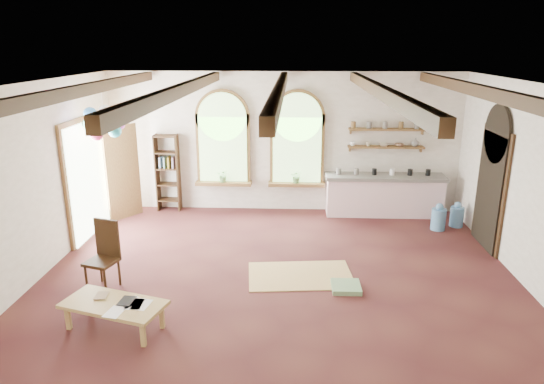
# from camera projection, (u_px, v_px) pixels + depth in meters

# --- Properties ---
(floor) EXTENTS (8.00, 8.00, 0.00)m
(floor) POSITION_uv_depth(u_px,v_px,m) (279.00, 275.00, 8.24)
(floor) COLOR #542722
(floor) RESTS_ON ground
(ceiling_beams) EXTENTS (6.20, 6.80, 0.18)m
(ceiling_beams) POSITION_uv_depth(u_px,v_px,m) (280.00, 90.00, 7.33)
(ceiling_beams) COLOR #331F10
(ceiling_beams) RESTS_ON ceiling
(window_left) EXTENTS (1.30, 0.28, 2.20)m
(window_left) POSITION_uv_depth(u_px,v_px,m) (223.00, 142.00, 11.10)
(window_left) COLOR brown
(window_left) RESTS_ON floor
(window_right) EXTENTS (1.30, 0.28, 2.20)m
(window_right) POSITION_uv_depth(u_px,v_px,m) (297.00, 142.00, 11.02)
(window_right) COLOR brown
(window_right) RESTS_ON floor
(left_doorway) EXTENTS (0.10, 1.90, 2.50)m
(left_doorway) POSITION_uv_depth(u_px,v_px,m) (87.00, 179.00, 9.80)
(left_doorway) COLOR brown
(left_doorway) RESTS_ON floor
(right_doorway) EXTENTS (0.10, 1.30, 2.40)m
(right_doorway) POSITION_uv_depth(u_px,v_px,m) (490.00, 191.00, 9.17)
(right_doorway) COLOR black
(right_doorway) RESTS_ON floor
(kitchen_counter) EXTENTS (2.68, 0.62, 0.94)m
(kitchen_counter) POSITION_uv_depth(u_px,v_px,m) (384.00, 195.00, 11.05)
(kitchen_counter) COLOR #FDD7D8
(kitchen_counter) RESTS_ON floor
(wall_shelf_lower) EXTENTS (1.70, 0.24, 0.04)m
(wall_shelf_lower) POSITION_uv_depth(u_px,v_px,m) (386.00, 147.00, 10.91)
(wall_shelf_lower) COLOR brown
(wall_shelf_lower) RESTS_ON wall_back
(wall_shelf_upper) EXTENTS (1.70, 0.24, 0.04)m
(wall_shelf_upper) POSITION_uv_depth(u_px,v_px,m) (387.00, 129.00, 10.80)
(wall_shelf_upper) COLOR brown
(wall_shelf_upper) RESTS_ON wall_back
(wall_clock) EXTENTS (0.32, 0.04, 0.32)m
(wall_clock) POSITION_uv_depth(u_px,v_px,m) (443.00, 131.00, 10.82)
(wall_clock) COLOR black
(wall_clock) RESTS_ON wall_back
(bookshelf) EXTENTS (0.53, 0.32, 1.80)m
(bookshelf) POSITION_uv_depth(u_px,v_px,m) (168.00, 173.00, 11.27)
(bookshelf) COLOR #331F10
(bookshelf) RESTS_ON floor
(coffee_table) EXTENTS (1.52, 1.01, 0.40)m
(coffee_table) POSITION_uv_depth(u_px,v_px,m) (114.00, 306.00, 6.61)
(coffee_table) COLOR tan
(coffee_table) RESTS_ON floor
(side_chair) EXTENTS (0.55, 0.55, 1.11)m
(side_chair) POSITION_uv_depth(u_px,v_px,m) (103.00, 269.00, 7.75)
(side_chair) COLOR #331F10
(side_chair) RESTS_ON floor
(floor_mat) EXTENTS (1.84, 1.24, 0.02)m
(floor_mat) POSITION_uv_depth(u_px,v_px,m) (300.00, 275.00, 8.23)
(floor_mat) COLOR tan
(floor_mat) RESTS_ON floor
(floor_cushion) EXTENTS (0.46, 0.46, 0.08)m
(floor_cushion) POSITION_uv_depth(u_px,v_px,m) (346.00, 287.00, 7.77)
(floor_cushion) COLOR gray
(floor_cushion) RESTS_ON floor
(water_jug_a) EXTENTS (0.29, 0.29, 0.55)m
(water_jug_a) POSITION_uv_depth(u_px,v_px,m) (457.00, 216.00, 10.40)
(water_jug_a) COLOR #5A90C1
(water_jug_a) RESTS_ON floor
(water_jug_b) EXTENTS (0.30, 0.30, 0.58)m
(water_jug_b) POSITION_uv_depth(u_px,v_px,m) (438.00, 218.00, 10.22)
(water_jug_b) COLOR #5A90C1
(water_jug_b) RESTS_ON floor
(balloon_cluster) EXTENTS (0.83, 0.93, 1.15)m
(balloon_cluster) POSITION_uv_depth(u_px,v_px,m) (104.00, 123.00, 9.25)
(balloon_cluster) COLOR white
(balloon_cluster) RESTS_ON floor
(table_book) EXTENTS (0.19, 0.26, 0.02)m
(table_book) POSITION_uv_depth(u_px,v_px,m) (95.00, 296.00, 6.75)
(table_book) COLOR olive
(table_book) RESTS_ON coffee_table
(tablet) EXTENTS (0.21, 0.28, 0.01)m
(tablet) POSITION_uv_depth(u_px,v_px,m) (127.00, 301.00, 6.63)
(tablet) COLOR black
(tablet) RESTS_ON coffee_table
(potted_plant_left) EXTENTS (0.27, 0.23, 0.30)m
(potted_plant_left) POSITION_uv_depth(u_px,v_px,m) (223.00, 176.00, 11.22)
(potted_plant_left) COLOR #598C4C
(potted_plant_left) RESTS_ON window_left
(potted_plant_right) EXTENTS (0.27, 0.23, 0.30)m
(potted_plant_right) POSITION_uv_depth(u_px,v_px,m) (297.00, 177.00, 11.15)
(potted_plant_right) COLOR #598C4C
(potted_plant_right) RESTS_ON window_right
(shelf_cup_a) EXTENTS (0.12, 0.10, 0.10)m
(shelf_cup_a) POSITION_uv_depth(u_px,v_px,m) (353.00, 144.00, 10.93)
(shelf_cup_a) COLOR white
(shelf_cup_a) RESTS_ON wall_shelf_lower
(shelf_cup_b) EXTENTS (0.10, 0.10, 0.09)m
(shelf_cup_b) POSITION_uv_depth(u_px,v_px,m) (368.00, 144.00, 10.91)
(shelf_cup_b) COLOR beige
(shelf_cup_b) RESTS_ON wall_shelf_lower
(shelf_bowl_a) EXTENTS (0.22, 0.22, 0.05)m
(shelf_bowl_a) POSITION_uv_depth(u_px,v_px,m) (384.00, 145.00, 10.90)
(shelf_bowl_a) COLOR beige
(shelf_bowl_a) RESTS_ON wall_shelf_lower
(shelf_bowl_b) EXTENTS (0.20, 0.20, 0.06)m
(shelf_bowl_b) POSITION_uv_depth(u_px,v_px,m) (399.00, 145.00, 10.88)
(shelf_bowl_b) COLOR #8C664C
(shelf_bowl_b) RESTS_ON wall_shelf_lower
(shelf_vase) EXTENTS (0.18, 0.18, 0.19)m
(shelf_vase) POSITION_uv_depth(u_px,v_px,m) (415.00, 142.00, 10.85)
(shelf_vase) COLOR slate
(shelf_vase) RESTS_ON wall_shelf_lower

